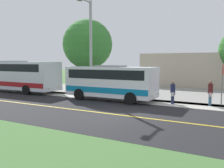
% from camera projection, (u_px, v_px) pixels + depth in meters
% --- Properties ---
extents(ground_plane, '(120.00, 120.00, 0.00)m').
position_uv_depth(ground_plane, '(115.00, 114.00, 13.73)').
color(ground_plane, '#477238').
extents(road_surface, '(8.00, 100.00, 0.01)m').
position_uv_depth(road_surface, '(115.00, 114.00, 13.73)').
color(road_surface, black).
rests_on(road_surface, ground).
extents(sidewalk, '(2.40, 100.00, 0.01)m').
position_uv_depth(sidewalk, '(146.00, 101.00, 18.29)').
color(sidewalk, '#B2ADA3').
rests_on(sidewalk, ground).
extents(parking_lot_surface, '(14.00, 36.00, 0.01)m').
position_uv_depth(parking_lot_surface, '(200.00, 93.00, 23.18)').
color(parking_lot_surface, gray).
rests_on(parking_lot_surface, ground).
extents(road_centre_line, '(0.16, 100.00, 0.00)m').
position_uv_depth(road_centre_line, '(115.00, 114.00, 13.73)').
color(road_centre_line, gold).
rests_on(road_centre_line, ground).
extents(shuttle_bus_front, '(2.60, 7.41, 2.78)m').
position_uv_depth(shuttle_bus_front, '(111.00, 81.00, 18.79)').
color(shuttle_bus_front, white).
rests_on(shuttle_bus_front, ground).
extents(transit_bus_rear, '(2.69, 11.81, 3.16)m').
position_uv_depth(transit_bus_rear, '(11.00, 74.00, 24.43)').
color(transit_bus_rear, silver).
rests_on(transit_bus_rear, ground).
extents(pedestrian_with_bags, '(0.72, 0.34, 1.77)m').
position_uv_depth(pedestrian_with_bags, '(210.00, 92.00, 16.44)').
color(pedestrian_with_bags, '#335972').
rests_on(pedestrian_with_bags, ground).
extents(pedestrian_waiting, '(0.72, 0.34, 1.68)m').
position_uv_depth(pedestrian_waiting, '(173.00, 92.00, 17.06)').
color(pedestrian_waiting, '#1E2347').
rests_on(pedestrian_waiting, ground).
extents(stop_sign, '(0.76, 0.07, 2.88)m').
position_uv_depth(stop_sign, '(223.00, 78.00, 16.39)').
color(stop_sign, slate).
rests_on(stop_sign, ground).
extents(street_light_pole, '(1.97, 0.24, 8.16)m').
position_uv_depth(street_light_pole, '(90.00, 45.00, 19.91)').
color(street_light_pole, '#9E9EA3').
rests_on(street_light_pole, ground).
extents(tree_curbside, '(4.84, 4.84, 7.18)m').
position_uv_depth(tree_curbside, '(88.00, 44.00, 23.02)').
color(tree_curbside, brown).
rests_on(tree_curbside, ground).
extents(commercial_building, '(10.00, 17.79, 4.08)m').
position_uv_depth(commercial_building, '(218.00, 70.00, 30.44)').
color(commercial_building, '#B7A893').
rests_on(commercial_building, ground).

